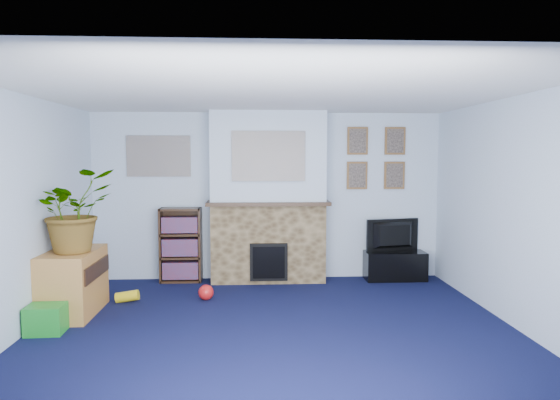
{
  "coord_description": "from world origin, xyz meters",
  "views": [
    {
      "loc": [
        -0.2,
        -4.95,
        1.78
      ],
      "look_at": [
        0.11,
        0.89,
        1.26
      ],
      "focal_mm": 32.0,
      "sensor_mm": 36.0,
      "label": 1
    }
  ],
  "objects": [
    {
      "name": "mantel_clock",
      "position": [
        -0.05,
        2.0,
        1.22
      ],
      "size": [
        0.11,
        0.06,
        0.15
      ],
      "primitive_type": "cube",
      "color": "gold",
      "rests_on": "chimney_breast"
    },
    {
      "name": "wall_back",
      "position": [
        0.0,
        2.25,
        1.2
      ],
      "size": [
        5.0,
        0.04,
        2.4
      ],
      "primitive_type": "cube",
      "color": "silver",
      "rests_on": "ground"
    },
    {
      "name": "chimney_breast",
      "position": [
        0.0,
        2.05,
        1.18
      ],
      "size": [
        1.72,
        0.5,
        2.4
      ],
      "color": "brown",
      "rests_on": "ground"
    },
    {
      "name": "wall_left",
      "position": [
        -2.5,
        0.0,
        1.2
      ],
      "size": [
        0.04,
        4.5,
        2.4
      ],
      "primitive_type": "cube",
      "color": "silver",
      "rests_on": "ground"
    },
    {
      "name": "mantel_candle",
      "position": [
        0.38,
        2.0,
        1.23
      ],
      "size": [
        0.05,
        0.05,
        0.17
      ],
      "primitive_type": "cylinder",
      "color": "#B2BFC6",
      "rests_on": "chimney_breast"
    },
    {
      "name": "bookshelf",
      "position": [
        -1.24,
        2.11,
        0.5
      ],
      "size": [
        0.58,
        0.28,
        1.05
      ],
      "color": "#321E12",
      "rests_on": "ground"
    },
    {
      "name": "toy_ball",
      "position": [
        -0.8,
        1.15,
        0.09
      ],
      "size": [
        0.19,
        0.19,
        0.19
      ],
      "primitive_type": "sphere",
      "color": "red",
      "rests_on": "ground"
    },
    {
      "name": "portrait_br",
      "position": [
        1.85,
        2.23,
        1.5
      ],
      "size": [
        0.3,
        0.03,
        0.4
      ],
      "primitive_type": "cube",
      "color": "brown",
      "rests_on": "wall_back"
    },
    {
      "name": "portrait_tr",
      "position": [
        1.85,
        2.23,
        2.0
      ],
      "size": [
        0.3,
        0.03,
        0.4
      ],
      "primitive_type": "cube",
      "color": "brown",
      "rests_on": "wall_back"
    },
    {
      "name": "potted_plant",
      "position": [
        -2.19,
        0.63,
        1.18
      ],
      "size": [
        1.09,
        1.1,
        0.92
      ],
      "primitive_type": "imported",
      "rotation": [
        0.0,
        0.0,
        0.85
      ],
      "color": "#26661E",
      "rests_on": "sideboard"
    },
    {
      "name": "wall_front",
      "position": [
        0.0,
        -2.25,
        1.2
      ],
      "size": [
        5.0,
        0.04,
        2.4
      ],
      "primitive_type": "cube",
      "color": "silver",
      "rests_on": "ground"
    },
    {
      "name": "mantel_teddy",
      "position": [
        -0.52,
        2.0,
        1.22
      ],
      "size": [
        0.12,
        0.12,
        0.12
      ],
      "primitive_type": "sphere",
      "color": "gray",
      "rests_on": "chimney_breast"
    },
    {
      "name": "portrait_tl",
      "position": [
        1.3,
        2.23,
        2.0
      ],
      "size": [
        0.3,
        0.03,
        0.4
      ],
      "primitive_type": "cube",
      "color": "brown",
      "rests_on": "wall_back"
    },
    {
      "name": "mantel_can",
      "position": [
        0.67,
        2.0,
        1.21
      ],
      "size": [
        0.06,
        0.06,
        0.12
      ],
      "primitive_type": "cylinder",
      "color": "yellow",
      "rests_on": "chimney_breast"
    },
    {
      "name": "green_crate",
      "position": [
        -2.3,
        0.06,
        0.14
      ],
      "size": [
        0.37,
        0.3,
        0.29
      ],
      "primitive_type": "cube",
      "rotation": [
        0.0,
        0.0,
        0.04
      ],
      "color": "#198C26",
      "rests_on": "ground"
    },
    {
      "name": "tv_stand",
      "position": [
        1.83,
        2.03,
        0.23
      ],
      "size": [
        0.86,
        0.36,
        0.41
      ],
      "primitive_type": "cube",
      "color": "black",
      "rests_on": "ground"
    },
    {
      "name": "wall_right",
      "position": [
        2.5,
        0.0,
        1.2
      ],
      "size": [
        0.04,
        4.5,
        2.4
      ],
      "primitive_type": "cube",
      "color": "silver",
      "rests_on": "ground"
    },
    {
      "name": "collage_main",
      "position": [
        0.0,
        1.84,
        1.78
      ],
      "size": [
        1.0,
        0.03,
        0.68
      ],
      "primitive_type": "cube",
      "color": "gray",
      "rests_on": "chimney_breast"
    },
    {
      "name": "toy_tube",
      "position": [
        -1.75,
        1.1,
        0.07
      ],
      "size": [
        0.29,
        0.13,
        0.16
      ],
      "primitive_type": "cylinder",
      "rotation": [
        0.0,
        1.43,
        0.0
      ],
      "color": "yellow",
      "rests_on": "ground"
    },
    {
      "name": "collage_left",
      "position": [
        -1.55,
        2.23,
        1.78
      ],
      "size": [
        0.9,
        0.03,
        0.58
      ],
      "primitive_type": "cube",
      "color": "gray",
      "rests_on": "wall_back"
    },
    {
      "name": "sideboard",
      "position": [
        -2.24,
        0.68,
        0.35
      ],
      "size": [
        0.52,
        0.93,
        0.72
      ],
      "primitive_type": "cube",
      "color": "#BA7D3B",
      "rests_on": "ground"
    },
    {
      "name": "television",
      "position": [
        1.83,
        2.05,
        0.64
      ],
      "size": [
        0.81,
        0.28,
        0.47
      ],
      "primitive_type": "imported",
      "rotation": [
        0.0,
        0.0,
        3.36
      ],
      "color": "black",
      "rests_on": "tv_stand"
    },
    {
      "name": "portrait_bl",
      "position": [
        1.3,
        2.23,
        1.5
      ],
      "size": [
        0.3,
        0.03,
        0.4
      ],
      "primitive_type": "cube",
      "color": "brown",
      "rests_on": "wall_back"
    },
    {
      "name": "floor",
      "position": [
        0.0,
        0.0,
        0.0
      ],
      "size": [
        5.0,
        4.5,
        0.01
      ],
      "primitive_type": "cube",
      "color": "#0D1134",
      "rests_on": "ground"
    },
    {
      "name": "toy_block",
      "position": [
        -2.3,
        0.03,
        0.11
      ],
      "size": [
        0.22,
        0.22,
        0.23
      ],
      "primitive_type": "cube",
      "rotation": [
        0.0,
        0.0,
        0.21
      ],
      "color": "yellow",
      "rests_on": "ground"
    },
    {
      "name": "ceiling",
      "position": [
        0.0,
        0.0,
        2.4
      ],
      "size": [
        5.0,
        4.5,
        0.01
      ],
      "primitive_type": "cube",
      "color": "white",
      "rests_on": "wall_back"
    }
  ]
}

